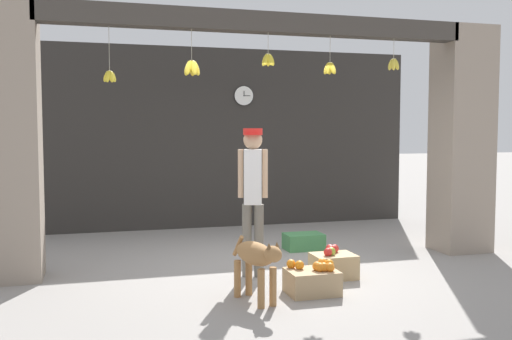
{
  "coord_description": "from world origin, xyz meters",
  "views": [
    {
      "loc": [
        -1.98,
        -6.58,
        1.69
      ],
      "look_at": [
        0.0,
        0.47,
        1.18
      ],
      "focal_mm": 40.0,
      "sensor_mm": 36.0,
      "label": 1
    }
  ],
  "objects_px": {
    "shopkeeper": "(253,189)",
    "fruit_crate_apples": "(333,264)",
    "fruit_crate_oranges": "(312,280)",
    "dog": "(257,258)",
    "produce_box_green": "(304,242)",
    "wall_clock": "(244,96)",
    "water_bottle": "(291,273)"
  },
  "relations": [
    {
      "from": "shopkeeper",
      "to": "fruit_crate_apples",
      "type": "bearing_deg",
      "value": 177.48
    },
    {
      "from": "shopkeeper",
      "to": "fruit_crate_oranges",
      "type": "xyz_separation_m",
      "value": [
        0.41,
        -0.85,
        -0.88
      ]
    },
    {
      "from": "dog",
      "to": "shopkeeper",
      "type": "xyz_separation_m",
      "value": [
        0.23,
        0.97,
        0.58
      ]
    },
    {
      "from": "shopkeeper",
      "to": "produce_box_green",
      "type": "distance_m",
      "value": 1.89
    },
    {
      "from": "produce_box_green",
      "to": "fruit_crate_apples",
      "type": "bearing_deg",
      "value": -98.04
    },
    {
      "from": "produce_box_green",
      "to": "wall_clock",
      "type": "relative_size",
      "value": 1.54
    },
    {
      "from": "water_bottle",
      "to": "dog",
      "type": "bearing_deg",
      "value": -135.53
    },
    {
      "from": "dog",
      "to": "fruit_crate_oranges",
      "type": "xyz_separation_m",
      "value": [
        0.64,
        0.12,
        -0.29
      ]
    },
    {
      "from": "shopkeeper",
      "to": "fruit_crate_oranges",
      "type": "relative_size",
      "value": 3.34
    },
    {
      "from": "shopkeeper",
      "to": "fruit_crate_oranges",
      "type": "distance_m",
      "value": 1.28
    },
    {
      "from": "produce_box_green",
      "to": "wall_clock",
      "type": "xyz_separation_m",
      "value": [
        -0.32,
        2.17,
        2.18
      ]
    },
    {
      "from": "fruit_crate_apples",
      "to": "wall_clock",
      "type": "relative_size",
      "value": 1.38
    },
    {
      "from": "dog",
      "to": "shopkeeper",
      "type": "distance_m",
      "value": 1.15
    },
    {
      "from": "produce_box_green",
      "to": "water_bottle",
      "type": "bearing_deg",
      "value": -114.79
    },
    {
      "from": "fruit_crate_apples",
      "to": "water_bottle",
      "type": "relative_size",
      "value": 1.75
    },
    {
      "from": "fruit_crate_apples",
      "to": "water_bottle",
      "type": "bearing_deg",
      "value": -167.49
    },
    {
      "from": "wall_clock",
      "to": "dog",
      "type": "bearing_deg",
      "value": -102.91
    },
    {
      "from": "dog",
      "to": "produce_box_green",
      "type": "xyz_separation_m",
      "value": [
        1.32,
        2.21,
        -0.32
      ]
    },
    {
      "from": "dog",
      "to": "shopkeeper",
      "type": "height_order",
      "value": "shopkeeper"
    },
    {
      "from": "fruit_crate_oranges",
      "to": "water_bottle",
      "type": "distance_m",
      "value": 0.42
    },
    {
      "from": "shopkeeper",
      "to": "produce_box_green",
      "type": "height_order",
      "value": "shopkeeper"
    },
    {
      "from": "dog",
      "to": "fruit_crate_apples",
      "type": "distance_m",
      "value": 1.31
    },
    {
      "from": "dog",
      "to": "fruit_crate_oranges",
      "type": "bearing_deg",
      "value": 83.53
    },
    {
      "from": "fruit_crate_apples",
      "to": "water_bottle",
      "type": "xyz_separation_m",
      "value": [
        -0.56,
        -0.12,
        -0.03
      ]
    },
    {
      "from": "fruit_crate_oranges",
      "to": "produce_box_green",
      "type": "relative_size",
      "value": 0.95
    },
    {
      "from": "fruit_crate_apples",
      "to": "produce_box_green",
      "type": "distance_m",
      "value": 1.57
    },
    {
      "from": "fruit_crate_apples",
      "to": "fruit_crate_oranges",
      "type": "bearing_deg",
      "value": -130.91
    },
    {
      "from": "fruit_crate_apples",
      "to": "produce_box_green",
      "type": "bearing_deg",
      "value": 81.96
    },
    {
      "from": "dog",
      "to": "wall_clock",
      "type": "distance_m",
      "value": 4.86
    },
    {
      "from": "dog",
      "to": "fruit_crate_oranges",
      "type": "height_order",
      "value": "dog"
    },
    {
      "from": "wall_clock",
      "to": "fruit_crate_oranges",
      "type": "bearing_deg",
      "value": -94.92
    },
    {
      "from": "fruit_crate_oranges",
      "to": "produce_box_green",
      "type": "distance_m",
      "value": 2.2
    }
  ]
}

